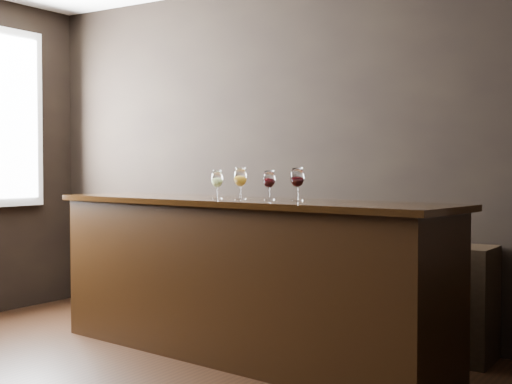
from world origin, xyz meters
The scene contains 8 objects.
room_shell centered at (-0.23, 0.11, 1.81)m, with size 5.02×4.52×2.81m.
bar_counter centered at (0.18, 1.30, 0.52)m, with size 2.99×0.65×1.05m, color black.
bar_top centered at (0.18, 1.30, 1.07)m, with size 3.09×0.72×0.04m, color black.
back_bar_shelf centered at (0.60, 2.03, 0.39)m, with size 2.15×0.40×0.78m, color black.
glass_white centered at (0.00, 1.27, 1.22)m, with size 0.08×0.08×0.19m.
glass_amber centered at (0.19, 1.29, 1.23)m, with size 0.09×0.09×0.21m.
glass_red_a centered at (0.40, 1.31, 1.22)m, with size 0.08×0.08×0.20m.
glass_red_b centered at (0.60, 1.33, 1.23)m, with size 0.09×0.09×0.21m.
Camera 1 is at (2.88, -2.70, 1.30)m, focal length 50.00 mm.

